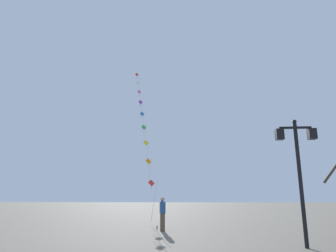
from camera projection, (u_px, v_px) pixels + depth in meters
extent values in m
plane|color=#756B5B|center=(201.00, 222.00, 20.59)|extent=(160.00, 160.00, 0.00)
cylinder|color=black|center=(301.00, 183.00, 10.66)|extent=(0.14, 0.14, 4.38)
sphere|color=black|center=(294.00, 122.00, 11.19)|extent=(0.16, 0.16, 0.16)
cube|color=black|center=(295.00, 128.00, 11.13)|extent=(1.18, 0.08, 0.08)
cube|color=black|center=(279.00, 134.00, 11.12)|extent=(0.28, 0.28, 0.40)
cube|color=beige|center=(279.00, 134.00, 11.12)|extent=(0.19, 0.19, 0.30)
cube|color=black|center=(312.00, 134.00, 11.03)|extent=(0.28, 0.28, 0.40)
cube|color=beige|center=(312.00, 134.00, 11.03)|extent=(0.19, 0.19, 0.30)
cylinder|color=brown|center=(157.00, 227.00, 16.31)|extent=(0.06, 0.06, 0.18)
cylinder|color=silver|center=(154.00, 203.00, 17.72)|extent=(0.65, 2.26, 2.42)
cylinder|color=silver|center=(150.00, 172.00, 20.01)|extent=(0.43, 1.48, 1.59)
cylinder|color=silver|center=(147.00, 152.00, 21.82)|extent=(0.43, 1.48, 1.59)
cylinder|color=silver|center=(145.00, 135.00, 23.63)|extent=(0.43, 1.48, 1.59)
cylinder|color=silver|center=(143.00, 120.00, 25.45)|extent=(0.43, 1.48, 1.59)
cylinder|color=silver|center=(141.00, 108.00, 27.26)|extent=(0.43, 1.48, 1.59)
cylinder|color=silver|center=(140.00, 97.00, 29.07)|extent=(0.43, 1.48, 1.59)
cylinder|color=silver|center=(139.00, 87.00, 30.88)|extent=(0.43, 1.48, 1.59)
cylinder|color=silver|center=(137.00, 79.00, 32.69)|extent=(0.43, 1.48, 1.59)
cube|color=red|center=(151.00, 183.00, 19.11)|extent=(0.44, 0.06, 0.44)
cylinder|color=red|center=(151.00, 188.00, 19.03)|extent=(0.02, 0.03, 0.26)
cube|color=orange|center=(148.00, 161.00, 20.92)|extent=(0.39, 0.23, 0.44)
cylinder|color=orange|center=(148.00, 166.00, 20.84)|extent=(0.04, 0.06, 0.34)
cube|color=yellow|center=(146.00, 143.00, 22.73)|extent=(0.44, 0.04, 0.44)
cylinder|color=yellow|center=(146.00, 147.00, 22.66)|extent=(0.02, 0.05, 0.26)
cube|color=green|center=(144.00, 127.00, 24.54)|extent=(0.43, 0.08, 0.44)
cylinder|color=green|center=(144.00, 131.00, 24.46)|extent=(0.02, 0.03, 0.31)
cube|color=blue|center=(142.00, 114.00, 26.35)|extent=(0.43, 0.08, 0.44)
cylinder|color=blue|center=(142.00, 117.00, 26.28)|extent=(0.02, 0.03, 0.29)
cube|color=purple|center=(141.00, 102.00, 28.16)|extent=(0.44, 0.03, 0.44)
cylinder|color=purple|center=(141.00, 106.00, 28.08)|extent=(0.02, 0.06, 0.34)
cube|color=pink|center=(139.00, 92.00, 29.98)|extent=(0.42, 0.13, 0.44)
cylinder|color=pink|center=(139.00, 95.00, 29.90)|extent=(0.03, 0.05, 0.32)
cube|color=white|center=(138.00, 83.00, 31.79)|extent=(0.43, 0.07, 0.44)
cylinder|color=white|center=(138.00, 85.00, 31.71)|extent=(0.02, 0.05, 0.27)
cube|color=red|center=(137.00, 75.00, 33.60)|extent=(0.43, 0.12, 0.44)
cylinder|color=red|center=(137.00, 77.00, 33.52)|extent=(0.03, 0.06, 0.35)
cube|color=brown|center=(162.00, 222.00, 15.31)|extent=(0.28, 0.34, 0.90)
cube|color=#264C8C|center=(163.00, 207.00, 15.48)|extent=(0.34, 0.43, 0.60)
sphere|color=tan|center=(163.00, 199.00, 15.57)|extent=(0.22, 0.22, 0.22)
cylinder|color=#264C8C|center=(162.00, 204.00, 15.73)|extent=(0.20, 0.40, 0.50)
cylinder|color=#423323|center=(334.00, 169.00, 13.08)|extent=(1.10, 0.18, 1.27)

